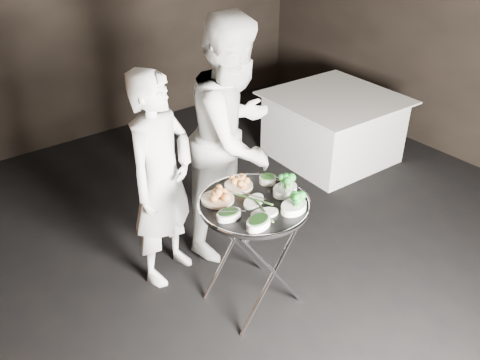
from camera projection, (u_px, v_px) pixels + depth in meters
floor at (283, 307)px, 3.69m from camera, size 6.00×7.00×0.05m
wall_back at (64, 6)px, 5.30m from camera, size 6.00×0.05×3.00m
tray_stand at (253, 249)px, 3.49m from camera, size 0.57×0.48×0.84m
serving_tray at (254, 204)px, 3.29m from camera, size 0.74×0.74×0.04m
potato_plate_a at (218, 196)px, 3.29m from camera, size 0.22×0.22×0.08m
potato_plate_b at (239, 183)px, 3.44m from camera, size 0.19×0.19×0.07m
greens_bowl at (268, 179)px, 3.49m from camera, size 0.12×0.12×0.07m
asparagus_plate_a at (254, 200)px, 3.28m from camera, size 0.22×0.18×0.04m
asparagus_plate_b at (264, 212)px, 3.16m from camera, size 0.20×0.15×0.04m
spinach_bowl_a at (229, 214)px, 3.12m from camera, size 0.18×0.13×0.07m
spinach_bowl_b at (259, 221)px, 3.05m from camera, size 0.20×0.15×0.08m
broccoli_bowl_a at (285, 189)px, 3.37m from camera, size 0.21×0.16×0.08m
broccoli_bowl_b at (294, 206)px, 3.19m from camera, size 0.20×0.16×0.08m
serving_utensils at (250, 191)px, 3.32m from camera, size 0.57×0.42×0.01m
waiter_left at (162, 181)px, 3.58m from camera, size 0.70×0.59×1.64m
waiter_right at (235, 136)px, 3.90m from camera, size 1.13×1.02×1.90m
dining_table at (333, 127)px, 5.44m from camera, size 1.23×1.23×0.70m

